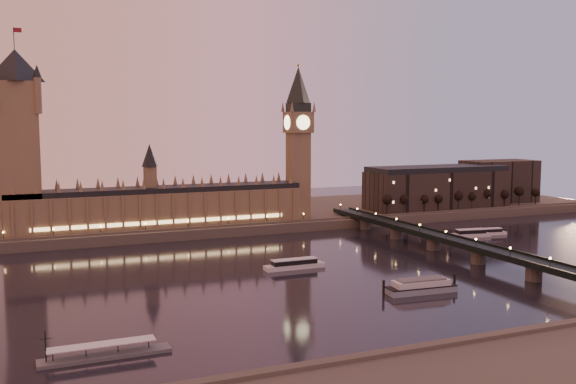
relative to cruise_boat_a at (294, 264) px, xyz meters
name	(u,v)px	position (x,y,z in m)	size (l,w,h in m)	color
ground	(297,272)	(-1.63, -6.95, -2.14)	(700.00, 700.00, 0.00)	black
far_embankment	(244,216)	(28.37, 158.05, 0.86)	(560.00, 130.00, 6.00)	#423D35
palace_of_westminster	(160,202)	(-41.75, 114.04, 19.57)	(180.00, 26.62, 52.00)	brown
victoria_tower	(18,132)	(-121.63, 114.05, 63.65)	(31.68, 31.68, 118.00)	brown
big_ben	(298,133)	(52.36, 114.04, 61.81)	(17.68, 17.68, 104.00)	brown
westminster_bridge	(454,246)	(89.98, -6.95, 3.37)	(13.20, 260.00, 15.30)	black
city_block	(458,185)	(193.31, 123.98, 20.10)	(155.00, 45.00, 34.00)	black
bare_tree_0	(388,201)	(116.33, 102.05, 13.85)	(6.57, 6.57, 13.37)	black
bare_tree_1	(406,200)	(131.11, 102.05, 13.85)	(6.57, 6.57, 13.37)	black
bare_tree_2	(423,199)	(145.89, 102.05, 13.85)	(6.57, 6.57, 13.37)	black
bare_tree_3	(440,198)	(160.67, 102.05, 13.85)	(6.57, 6.57, 13.37)	black
bare_tree_4	(457,197)	(175.45, 102.05, 13.85)	(6.57, 6.57, 13.37)	black
bare_tree_5	(473,196)	(190.23, 102.05, 13.85)	(6.57, 6.57, 13.37)	black
bare_tree_6	(489,195)	(205.02, 102.05, 13.85)	(6.57, 6.57, 13.37)	black
bare_tree_7	(504,195)	(219.80, 102.05, 13.85)	(6.57, 6.57, 13.37)	black
bare_tree_8	(519,194)	(234.58, 102.05, 13.85)	(6.57, 6.57, 13.37)	black
bare_tree_9	(534,193)	(249.36, 102.05, 13.85)	(6.57, 6.57, 13.37)	black
cruise_boat_a	(294,264)	(0.00, 0.00, 0.00)	(30.40, 6.62, 4.86)	silver
cruise_boat_b	(489,232)	(150.91, 37.86, -0.26)	(23.71, 8.97, 4.27)	silver
cruise_boat_c	(471,233)	(136.11, 36.64, 0.04)	(25.50, 10.35, 4.96)	silver
moored_barge	(421,286)	(31.45, -61.33, 0.57)	(34.99, 10.56, 6.43)	gray
pontoon_pier	(105,354)	(-100.70, -86.46, -1.01)	(39.54, 6.59, 10.54)	#595B5E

